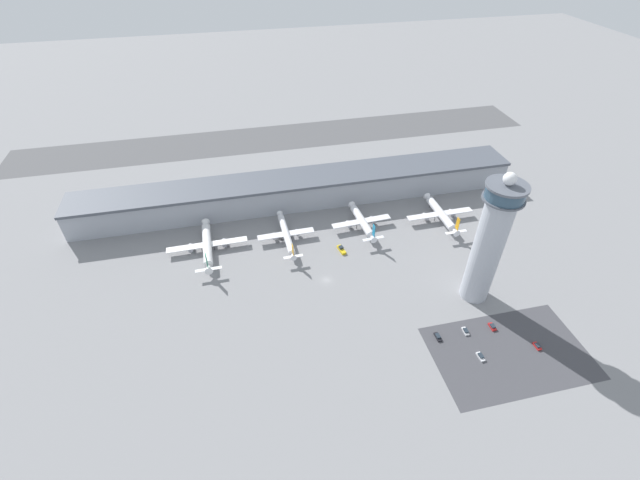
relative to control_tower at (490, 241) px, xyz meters
name	(u,v)px	position (x,y,z in m)	size (l,w,h in m)	color
ground_plane	(326,280)	(-65.36, 24.20, -32.27)	(1000.00, 1000.00, 0.00)	gray
terminal_building	(300,190)	(-65.36, 94.20, -23.39)	(261.44, 25.00, 17.55)	#A3A8B2
runway_strip	(279,137)	(-65.36, 185.34, -32.26)	(392.15, 44.00, 0.01)	#515154
control_tower	(490,241)	(0.00, 0.00, 0.00)	(16.80, 16.80, 65.64)	#ADB2BC
parking_lot_surface	(509,353)	(-1.46, -33.69, -32.26)	(64.00, 40.00, 0.01)	#424247
airplane_gate_alpha	(207,245)	(-121.38, 59.50, -28.13)	(41.92, 41.85, 13.96)	white
airplane_gate_bravo	(286,234)	(-79.56, 58.89, -27.86)	(30.92, 40.35, 12.03)	white
airplane_gate_charlie	(362,221)	(-36.38, 60.75, -27.56)	(34.33, 35.31, 13.67)	white
airplane_gate_delta	(441,214)	(9.79, 57.81, -27.56)	(39.53, 38.06, 14.08)	white
service_truck_catering	(341,249)	(-52.55, 44.11, -31.43)	(3.63, 7.46, 2.42)	black
service_truck_fuel	(280,236)	(-82.51, 62.63, -31.38)	(7.58, 4.97, 2.56)	black
car_grey_coupe	(537,346)	(11.42, -33.61, -31.68)	(1.95, 4.08, 1.52)	black
car_maroon_suv	(481,357)	(-14.29, -33.18, -31.69)	(1.99, 4.53, 1.50)	black
car_black_suv	(492,327)	(-1.56, -20.22, -31.65)	(1.94, 4.27, 1.59)	black
car_yellow_taxi	(465,331)	(-14.10, -19.85, -31.71)	(1.93, 4.43, 1.43)	black
car_navy_sedan	(438,337)	(-27.05, -20.02, -31.71)	(1.89, 4.68, 1.45)	black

